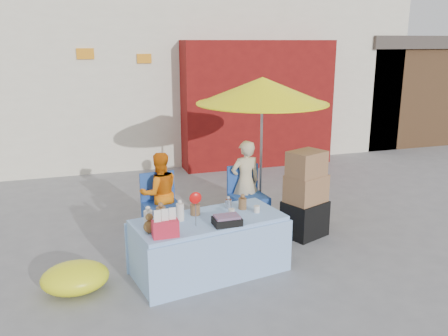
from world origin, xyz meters
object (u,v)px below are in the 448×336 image
object	(u,v)px
market_table	(209,245)
chair_right	(248,208)
umbrella	(262,91)
box_stack	(306,197)
vendor_orange	(160,193)
chair_left	(162,218)
vendor_beige	(245,182)

from	to	relation	value
market_table	chair_right	world-z (taller)	market_table
umbrella	box_stack	size ratio (longest dim) A/B	1.76
umbrella	box_stack	bearing A→B (deg)	-71.46
vendor_orange	umbrella	world-z (taller)	umbrella
market_table	umbrella	distance (m)	2.50
chair_left	box_stack	distance (m)	1.96
vendor_beige	box_stack	distance (m)	0.94
market_table	vendor_beige	bearing A→B (deg)	45.26
market_table	box_stack	distance (m)	1.68
chair_left	umbrella	size ratio (longest dim) A/B	0.41
vendor_orange	umbrella	distance (m)	2.04
market_table	chair_left	world-z (taller)	market_table
chair_left	vendor_beige	distance (m)	1.31
vendor_orange	vendor_beige	bearing A→B (deg)	175.18
market_table	chair_left	bearing A→B (deg)	94.07
vendor_beige	umbrella	size ratio (longest dim) A/B	0.58
umbrella	vendor_beige	bearing A→B (deg)	-153.43
vendor_beige	umbrella	bearing A→B (deg)	-158.25
vendor_orange	vendor_beige	distance (m)	1.25
umbrella	vendor_orange	bearing A→B (deg)	-174.47
chair_left	umbrella	distance (m)	2.27
vendor_beige	box_stack	bearing A→B (deg)	124.41
chair_left	vendor_orange	xyz separation A→B (m)	(0.00, 0.13, 0.31)
chair_right	vendor_orange	xyz separation A→B (m)	(-1.25, 0.13, 0.31)
vendor_orange	box_stack	size ratio (longest dim) A/B	0.96
vendor_orange	box_stack	distance (m)	1.98
market_table	vendor_beige	distance (m)	1.68
chair_right	vendor_beige	size ratio (longest dim) A/B	0.70
market_table	chair_right	bearing A→B (deg)	42.45
market_table	umbrella	bearing A→B (deg)	40.56
vendor_orange	umbrella	bearing A→B (deg)	-179.29
vendor_beige	chair_right	bearing A→B (deg)	84.61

